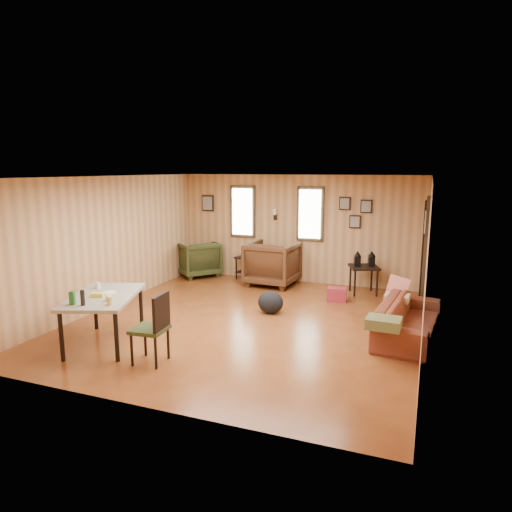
{
  "coord_description": "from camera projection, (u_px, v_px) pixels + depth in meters",
  "views": [
    {
      "loc": [
        2.73,
        -6.8,
        2.53
      ],
      "look_at": [
        0.0,
        0.4,
        1.05
      ],
      "focal_mm": 32.0,
      "sensor_mm": 36.0,
      "label": 1
    }
  ],
  "objects": [
    {
      "name": "room",
      "position": [
        263.0,
        249.0,
        7.64
      ],
      "size": [
        5.54,
        6.04,
        2.44
      ],
      "color": "brown",
      "rests_on": "ground"
    },
    {
      "name": "sofa",
      "position": [
        409.0,
        313.0,
        6.91
      ],
      "size": [
        0.76,
        1.99,
        0.76
      ],
      "primitive_type": "imported",
      "rotation": [
        0.0,
        0.0,
        1.47
      ],
      "color": "maroon",
      "rests_on": "ground"
    },
    {
      "name": "recliner_brown",
      "position": [
        273.0,
        261.0,
        9.99
      ],
      "size": [
        1.09,
        1.02,
        1.06
      ],
      "primitive_type": "imported",
      "rotation": [
        0.0,
        0.0,
        3.08
      ],
      "color": "#452714",
      "rests_on": "ground"
    },
    {
      "name": "recliner_green",
      "position": [
        198.0,
        257.0,
        10.85
      ],
      "size": [
        1.21,
        1.21,
        0.91
      ],
      "primitive_type": "imported",
      "rotation": [
        0.0,
        0.0,
        -2.29
      ],
      "color": "#2D3417",
      "rests_on": "ground"
    },
    {
      "name": "end_table",
      "position": [
        248.0,
        264.0,
        10.58
      ],
      "size": [
        0.59,
        0.56,
        0.64
      ],
      "rotation": [
        0.0,
        0.0,
        -0.21
      ],
      "color": "black",
      "rests_on": "ground"
    },
    {
      "name": "side_table",
      "position": [
        364.0,
        265.0,
        9.27
      ],
      "size": [
        0.72,
        0.72,
        0.89
      ],
      "rotation": [
        0.0,
        0.0,
        0.36
      ],
      "color": "black",
      "rests_on": "ground"
    },
    {
      "name": "cooler",
      "position": [
        337.0,
        294.0,
        8.83
      ],
      "size": [
        0.4,
        0.31,
        0.26
      ],
      "rotation": [
        0.0,
        0.0,
        0.13
      ],
      "color": "maroon",
      "rests_on": "ground"
    },
    {
      "name": "backpack",
      "position": [
        271.0,
        302.0,
        8.07
      ],
      "size": [
        0.56,
        0.5,
        0.4
      ],
      "rotation": [
        0.0,
        0.0,
        -0.4
      ],
      "color": "black",
      "rests_on": "ground"
    },
    {
      "name": "sofa_pillows",
      "position": [
        391.0,
        306.0,
        6.81
      ],
      "size": [
        0.51,
        1.92,
        0.4
      ],
      "rotation": [
        0.0,
        0.0,
        -0.06
      ],
      "color": "brown",
      "rests_on": "sofa"
    },
    {
      "name": "dining_table",
      "position": [
        103.0,
        300.0,
        6.56
      ],
      "size": [
        1.31,
        1.66,
        0.95
      ],
      "rotation": [
        0.0,
        0.0,
        0.35
      ],
      "color": "gray",
      "rests_on": "ground"
    },
    {
      "name": "dining_chair",
      "position": [
        154.0,
        325.0,
        5.94
      ],
      "size": [
        0.46,
        0.46,
        0.94
      ],
      "rotation": [
        0.0,
        0.0,
        0.08
      ],
      "color": "#2D3417",
      "rests_on": "ground"
    }
  ]
}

